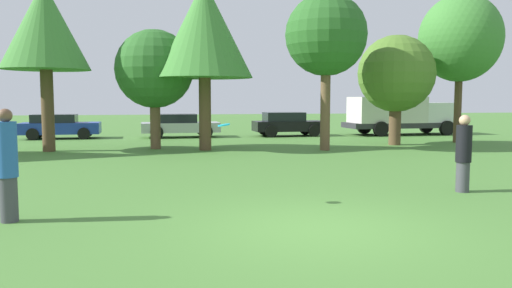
{
  "coord_description": "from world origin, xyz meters",
  "views": [
    {
      "loc": [
        -2.48,
        -7.66,
        2.11
      ],
      "look_at": [
        -0.44,
        3.16,
        1.11
      ],
      "focal_mm": 35.13,
      "sensor_mm": 36.0,
      "label": 1
    }
  ],
  "objects_px": {
    "tree_5": "(396,74)",
    "tree_6": "(460,39)",
    "tree_2": "(154,70)",
    "parked_car_blue": "(59,126)",
    "tree_1": "(45,27)",
    "tree_4": "(326,36)",
    "parked_car_black": "(287,124)",
    "person_thrower": "(7,165)",
    "delivery_truck_white": "(400,114)",
    "person_catcher": "(464,153)",
    "tree_3": "(204,30)",
    "parked_car_silver": "(179,125)",
    "frisbee": "(224,125)"
  },
  "relations": [
    {
      "from": "person_thrower",
      "to": "parked_car_black",
      "type": "distance_m",
      "value": 20.69
    },
    {
      "from": "parked_car_silver",
      "to": "parked_car_black",
      "type": "xyz_separation_m",
      "value": [
        6.07,
        -0.2,
        0.02
      ]
    },
    {
      "from": "tree_2",
      "to": "parked_car_silver",
      "type": "distance_m",
      "value": 6.81
    },
    {
      "from": "tree_1",
      "to": "tree_2",
      "type": "bearing_deg",
      "value": 3.48
    },
    {
      "from": "tree_1",
      "to": "tree_4",
      "type": "relative_size",
      "value": 1.06
    },
    {
      "from": "tree_5",
      "to": "parked_car_black",
      "type": "xyz_separation_m",
      "value": [
        -3.48,
        6.18,
        -2.5
      ]
    },
    {
      "from": "tree_1",
      "to": "tree_5",
      "type": "xyz_separation_m",
      "value": [
        14.93,
        0.05,
        -1.7
      ]
    },
    {
      "from": "person_thrower",
      "to": "parked_car_silver",
      "type": "height_order",
      "value": "person_thrower"
    },
    {
      "from": "tree_1",
      "to": "person_thrower",
      "type": "bearing_deg",
      "value": -81.21
    },
    {
      "from": "tree_6",
      "to": "frisbee",
      "type": "bearing_deg",
      "value": -136.53
    },
    {
      "from": "tree_2",
      "to": "tree_6",
      "type": "xyz_separation_m",
      "value": [
        14.24,
        0.39,
        1.63
      ]
    },
    {
      "from": "person_thrower",
      "to": "tree_2",
      "type": "distance_m",
      "value": 12.79
    },
    {
      "from": "person_thrower",
      "to": "delivery_truck_white",
      "type": "distance_m",
      "value": 24.41
    },
    {
      "from": "tree_3",
      "to": "parked_car_silver",
      "type": "relative_size",
      "value": 1.61
    },
    {
      "from": "tree_5",
      "to": "tree_6",
      "type": "distance_m",
      "value": 3.96
    },
    {
      "from": "person_catcher",
      "to": "delivery_truck_white",
      "type": "distance_m",
      "value": 18.48
    },
    {
      "from": "parked_car_black",
      "to": "delivery_truck_white",
      "type": "height_order",
      "value": "delivery_truck_white"
    },
    {
      "from": "parked_car_silver",
      "to": "person_catcher",
      "type": "bearing_deg",
      "value": -73.55
    },
    {
      "from": "tree_4",
      "to": "tree_5",
      "type": "bearing_deg",
      "value": 23.02
    },
    {
      "from": "tree_4",
      "to": "tree_5",
      "type": "height_order",
      "value": "tree_4"
    },
    {
      "from": "tree_6",
      "to": "tree_3",
      "type": "bearing_deg",
      "value": -173.82
    },
    {
      "from": "tree_4",
      "to": "delivery_truck_white",
      "type": "relative_size",
      "value": 0.95
    },
    {
      "from": "tree_2",
      "to": "tree_3",
      "type": "distance_m",
      "value": 2.7
    },
    {
      "from": "person_catcher",
      "to": "parked_car_black",
      "type": "xyz_separation_m",
      "value": [
        0.3,
        17.27,
        -0.18
      ]
    },
    {
      "from": "tree_2",
      "to": "parked_car_blue",
      "type": "distance_m",
      "value": 8.59
    },
    {
      "from": "tree_2",
      "to": "parked_car_blue",
      "type": "xyz_separation_m",
      "value": [
        -5.06,
        6.42,
        -2.65
      ]
    },
    {
      "from": "person_catcher",
      "to": "parked_car_silver",
      "type": "distance_m",
      "value": 18.39
    },
    {
      "from": "person_thrower",
      "to": "parked_car_silver",
      "type": "bearing_deg",
      "value": 72.71
    },
    {
      "from": "tree_1",
      "to": "delivery_truck_white",
      "type": "height_order",
      "value": "tree_1"
    },
    {
      "from": "person_thrower",
      "to": "parked_car_blue",
      "type": "distance_m",
      "value": 18.98
    },
    {
      "from": "frisbee",
      "to": "tree_4",
      "type": "distance_m",
      "value": 11.64
    },
    {
      "from": "parked_car_black",
      "to": "tree_2",
      "type": "bearing_deg",
      "value": -142.34
    },
    {
      "from": "tree_5",
      "to": "parked_car_blue",
      "type": "distance_m",
      "value": 17.31
    },
    {
      "from": "person_thrower",
      "to": "delivery_truck_white",
      "type": "bearing_deg",
      "value": 41.49
    },
    {
      "from": "person_thrower",
      "to": "parked_car_blue",
      "type": "xyz_separation_m",
      "value": [
        -2.73,
        18.78,
        -0.32
      ]
    },
    {
      "from": "frisbee",
      "to": "tree_6",
      "type": "xyz_separation_m",
      "value": [
        12.78,
        12.12,
        3.35
      ]
    },
    {
      "from": "tree_4",
      "to": "tree_5",
      "type": "relative_size",
      "value": 1.27
    },
    {
      "from": "person_thrower",
      "to": "person_catcher",
      "type": "distance_m",
      "value": 9.34
    },
    {
      "from": "person_thrower",
      "to": "tree_6",
      "type": "height_order",
      "value": "tree_6"
    },
    {
      "from": "tree_1",
      "to": "tree_2",
      "type": "relative_size",
      "value": 1.34
    },
    {
      "from": "tree_2",
      "to": "tree_6",
      "type": "distance_m",
      "value": 14.34
    },
    {
      "from": "tree_2",
      "to": "parked_car_black",
      "type": "relative_size",
      "value": 1.23
    },
    {
      "from": "parked_car_blue",
      "to": "person_catcher",
      "type": "bearing_deg",
      "value": -57.69
    },
    {
      "from": "person_catcher",
      "to": "tree_5",
      "type": "relative_size",
      "value": 0.35
    },
    {
      "from": "tree_2",
      "to": "delivery_truck_white",
      "type": "relative_size",
      "value": 0.75
    },
    {
      "from": "parked_car_blue",
      "to": "tree_1",
      "type": "bearing_deg",
      "value": -84.48
    },
    {
      "from": "person_thrower",
      "to": "tree_2",
      "type": "xyz_separation_m",
      "value": [
        2.33,
        12.36,
        2.33
      ]
    },
    {
      "from": "tree_6",
      "to": "tree_4",
      "type": "bearing_deg",
      "value": -163.11
    },
    {
      "from": "parked_car_black",
      "to": "tree_1",
      "type": "bearing_deg",
      "value": -153.28
    },
    {
      "from": "frisbee",
      "to": "tree_1",
      "type": "height_order",
      "value": "tree_1"
    }
  ]
}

